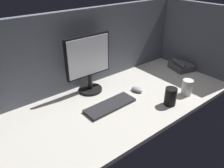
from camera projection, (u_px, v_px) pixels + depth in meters
The scene contains 9 objects.
ground_plane at pixel (121, 101), 159.87cm from camera, with size 180.00×80.00×3.00cm, color beige.
cubicle_wall_back at pixel (90, 47), 170.82cm from camera, with size 180.00×5.00×58.61cm.
cubicle_wall_side at pixel (197, 38), 193.12cm from camera, with size 5.00×80.00×58.61cm, color #565B66.
monitor at pixel (88, 62), 159.74cm from camera, with size 36.10×18.00×43.29cm.
keyboard at pixel (110, 105), 150.59cm from camera, with size 37.00×13.00×2.00cm, color #262628.
mouse at pixel (137, 89), 168.36cm from camera, with size 5.60×9.60×3.40cm, color #99999E.
mug_ceramic_white at pixel (187, 87), 162.83cm from camera, with size 11.53×7.63×11.81cm.
mug_black_travel at pixel (170, 97), 150.70cm from camera, with size 8.14×8.14×12.56cm.
desk_phone at pixel (181, 66), 203.21cm from camera, with size 21.63×22.99×8.80cm.
Camera 1 is at (-88.93, -100.96, 85.99)cm, focal length 35.35 mm.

